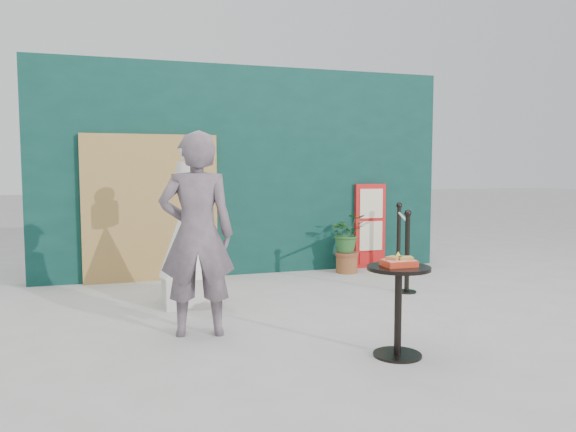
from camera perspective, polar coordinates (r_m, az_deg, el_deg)
name	(u,v)px	position (r m, az deg, el deg)	size (l,w,h in m)	color
ground	(326,331)	(5.47, 3.92, -11.54)	(60.00, 60.00, 0.00)	#ADAAA5
back_wall	(247,171)	(8.26, -4.15, 4.57)	(6.00, 0.30, 3.00)	#0A3029
bamboo_fence	(151,208)	(7.85, -13.74, 0.77)	(1.80, 0.08, 2.00)	tan
woman	(197,234)	(5.22, -9.24, -1.85)	(0.69, 0.45, 1.88)	slate
menu_board	(370,226)	(8.77, 8.34, -1.01)	(0.50, 0.07, 1.30)	red
statue	(191,238)	(6.45, -9.87, -2.25)	(0.72, 0.72, 1.84)	silver
cafe_table	(398,297)	(4.73, 11.14, -8.04)	(0.52, 0.52, 0.75)	black
food_basket	(399,262)	(4.67, 11.21, -4.58)	(0.26, 0.19, 0.11)	red
planter	(347,238)	(8.32, 6.00, -2.28)	(0.52, 0.45, 0.88)	brown
stanchion_barrier	(403,245)	(7.82, 11.56, -2.92)	(0.84, 1.54, 1.03)	black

